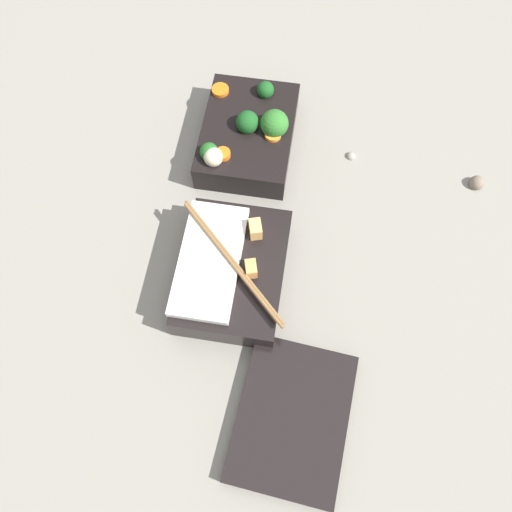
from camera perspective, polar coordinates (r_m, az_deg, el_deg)
name	(u,v)px	position (r m, az deg, el deg)	size (l,w,h in m)	color
ground_plane	(247,208)	(0.78, -1.02, 5.56)	(3.00, 3.00, 0.00)	gray
bento_tray_vegetable	(249,134)	(0.82, -0.86, 13.74)	(0.19, 0.14, 0.08)	black
bento_tray_rice	(230,270)	(0.70, -3.01, -1.63)	(0.19, 0.17, 0.07)	black
bento_lid	(292,418)	(0.67, 4.19, -17.94)	(0.19, 0.14, 0.02)	black
pebble_0	(477,183)	(0.86, 23.90, 7.66)	(0.02, 0.02, 0.02)	#7A6B5B
pebble_1	(351,155)	(0.84, 10.82, 11.25)	(0.02, 0.02, 0.02)	gray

